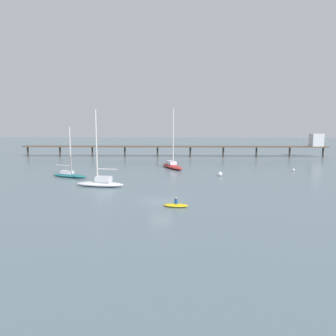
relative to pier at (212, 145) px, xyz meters
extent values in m
plane|color=slate|center=(-11.12, -55.97, -3.42)|extent=(400.00, 400.00, 0.00)
cube|color=brown|center=(-11.12, -0.27, -0.45)|extent=(88.74, 5.54, 0.30)
cylinder|color=#38332D|center=(-54.45, -1.33, -2.01)|extent=(0.50, 0.50, 2.83)
cylinder|color=#38332D|center=(-44.82, -1.10, -2.01)|extent=(0.50, 0.50, 2.83)
cylinder|color=#38332D|center=(-35.19, -0.86, -2.01)|extent=(0.50, 0.50, 2.83)
cylinder|color=#38332D|center=(-25.56, -0.63, -2.01)|extent=(0.50, 0.50, 2.83)
cylinder|color=#38332D|center=(-15.93, -0.39, -2.01)|extent=(0.50, 0.50, 2.83)
cylinder|color=#38332D|center=(-6.30, -0.15, -2.01)|extent=(0.50, 0.50, 2.83)
cylinder|color=#38332D|center=(3.33, 0.08, -2.01)|extent=(0.50, 0.50, 2.83)
cylinder|color=#38332D|center=(12.95, 0.32, -2.01)|extent=(0.50, 0.50, 2.83)
cylinder|color=#38332D|center=(22.58, 0.55, -2.01)|extent=(0.50, 0.50, 2.83)
cylinder|color=#38332D|center=(32.21, 0.79, -2.01)|extent=(0.50, 0.50, 2.83)
cube|color=silver|center=(30.07, 0.74, 1.51)|extent=(3.22, 3.22, 3.62)
ellipsoid|color=white|center=(-20.97, -46.87, -3.05)|extent=(7.71, 3.23, 0.74)
cube|color=silver|center=(-20.37, -46.96, -2.27)|extent=(2.44, 1.84, 0.82)
cylinder|color=silver|center=(-21.34, -46.82, 2.72)|extent=(0.21, 0.21, 10.80)
cylinder|color=silver|center=(-19.79, -47.04, -0.73)|extent=(3.12, 0.61, 0.17)
ellipsoid|color=red|center=(-10.70, -25.70, -3.02)|extent=(5.88, 9.48, 0.81)
cube|color=silver|center=(-11.02, -25.01, -2.27)|extent=(2.57, 3.28, 0.69)
cylinder|color=silver|center=(-10.51, -26.13, 3.29)|extent=(0.23, 0.23, 11.81)
cylinder|color=silver|center=(-11.47, -24.03, -0.49)|extent=(2.09, 4.27, 0.19)
ellipsoid|color=#1E727A|center=(-28.61, -38.50, -3.14)|extent=(7.52, 4.25, 0.56)
cube|color=silver|center=(-29.16, -38.29, -2.58)|extent=(2.50, 1.93, 0.58)
cylinder|color=silver|center=(-28.26, -38.63, 1.31)|extent=(0.21, 0.21, 8.36)
cylinder|color=silver|center=(-29.88, -38.02, -1.36)|extent=(3.29, 1.38, 0.17)
ellipsoid|color=yellow|center=(-9.15, -58.47, -3.25)|extent=(2.93, 1.56, 0.35)
cylinder|color=navy|center=(-9.15, -58.47, -2.80)|extent=(0.40, 0.40, 0.55)
sphere|color=tan|center=(-9.15, -58.47, -2.40)|extent=(0.24, 0.24, 0.24)
sphere|color=silver|center=(-1.64, -35.97, -3.02)|extent=(0.80, 0.80, 0.80)
sphere|color=silver|center=(13.79, -29.20, -3.15)|extent=(0.55, 0.55, 0.55)
camera|label=1|loc=(-8.36, -94.24, 5.87)|focal=34.36mm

